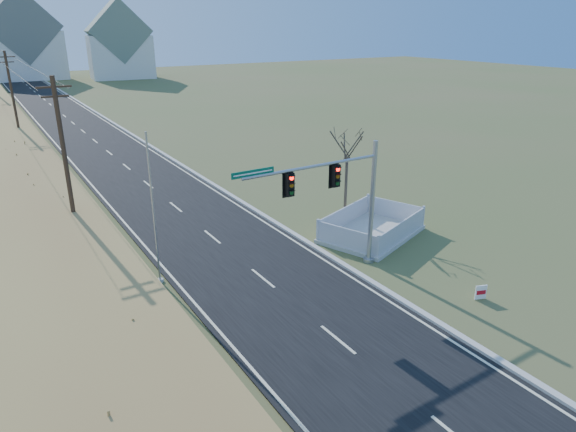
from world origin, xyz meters
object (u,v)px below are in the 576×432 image
at_px(fence_enclosure, 372,231).
at_px(open_sign, 481,292).
at_px(traffic_signal_mast, 344,195).
at_px(flagpole, 155,226).
at_px(bare_tree, 348,143).

xyz_separation_m(fence_enclosure, open_sign, (-0.66, -8.21, 0.09)).
distance_m(traffic_signal_mast, fence_enclosure, 6.19).
bearing_deg(traffic_signal_mast, flagpole, 154.76).
height_order(open_sign, bare_tree, bare_tree).
xyz_separation_m(flagpole, bare_tree, (12.65, 2.05, 1.98)).
bearing_deg(fence_enclosure, bare_tree, 62.76).
bearing_deg(traffic_signal_mast, fence_enclosure, 30.34).
bearing_deg(bare_tree, open_sign, -95.11).
height_order(flagpole, bare_tree, flagpole).
relative_size(traffic_signal_mast, bare_tree, 1.32).
bearing_deg(flagpole, traffic_signal_mast, -23.75).
bearing_deg(bare_tree, traffic_signal_mast, -129.02).
xyz_separation_m(traffic_signal_mast, fence_enclosure, (4.21, 2.61, -3.71)).
height_order(fence_enclosure, bare_tree, bare_tree).
relative_size(traffic_signal_mast, flagpole, 1.10).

